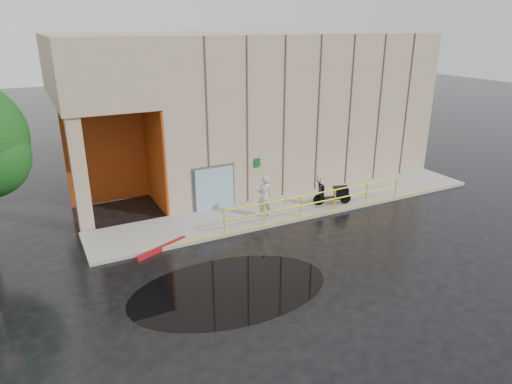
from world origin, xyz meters
TOP-DOWN VIEW (x-y plane):
  - ground at (0.00, 0.00)m, footprint 120.00×120.00m
  - sidewalk at (4.00, 4.50)m, footprint 20.00×3.00m
  - building at (5.10, 10.98)m, footprint 20.00×10.17m
  - guardrail at (4.25, 3.15)m, footprint 9.56×0.06m
  - person at (1.86, 3.97)m, footprint 0.78×0.58m
  - scooter at (5.51, 3.75)m, footprint 1.94×1.14m
  - red_curb at (-3.23, 3.10)m, footprint 2.28×1.10m
  - puddle at (-1.97, -0.71)m, footprint 7.21×4.76m

SIDE VIEW (x-z plane):
  - ground at x=0.00m, z-range 0.00..0.00m
  - puddle at x=-1.97m, z-range 0.00..0.01m
  - sidewalk at x=4.00m, z-range 0.00..0.15m
  - red_curb at x=-3.23m, z-range 0.00..0.18m
  - guardrail at x=4.25m, z-range 0.16..1.19m
  - scooter at x=5.51m, z-range 0.26..1.72m
  - person at x=1.86m, z-range 0.15..2.10m
  - building at x=5.10m, z-range 0.21..8.21m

